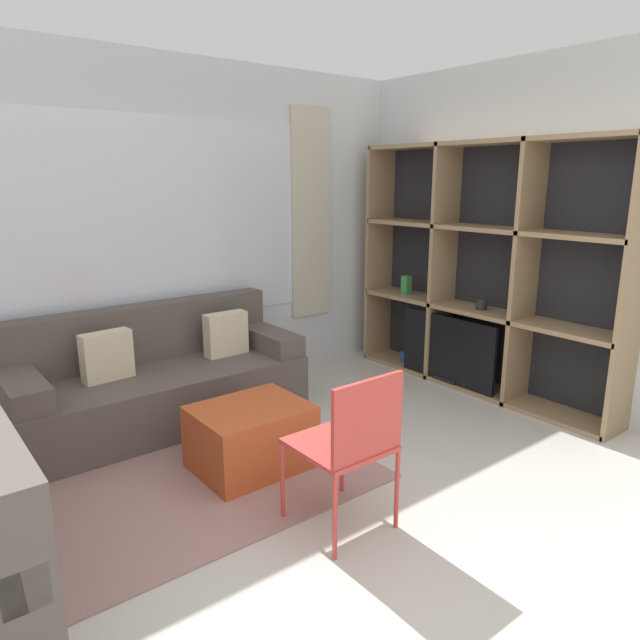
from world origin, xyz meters
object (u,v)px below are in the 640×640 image
Objects in this scene: couch_main at (159,382)px; shelving_unit at (482,276)px; folding_chair at (351,439)px; ottoman at (251,437)px.

shelving_unit is at bearing -22.06° from couch_main.
folding_chair is (-2.26, -0.91, -0.47)m from shelving_unit.
ottoman is (-2.31, -0.03, -0.78)m from shelving_unit.
couch_main reaches higher than ottoman.
folding_chair is (0.21, -1.91, 0.21)m from couch_main.
ottoman is at bearing -86.78° from folding_chair.
shelving_unit is 1.19× the size of couch_main.
ottoman is 0.94m from folding_chair.
shelving_unit is 2.48m from folding_chair.
ottoman is 0.79× the size of folding_chair.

